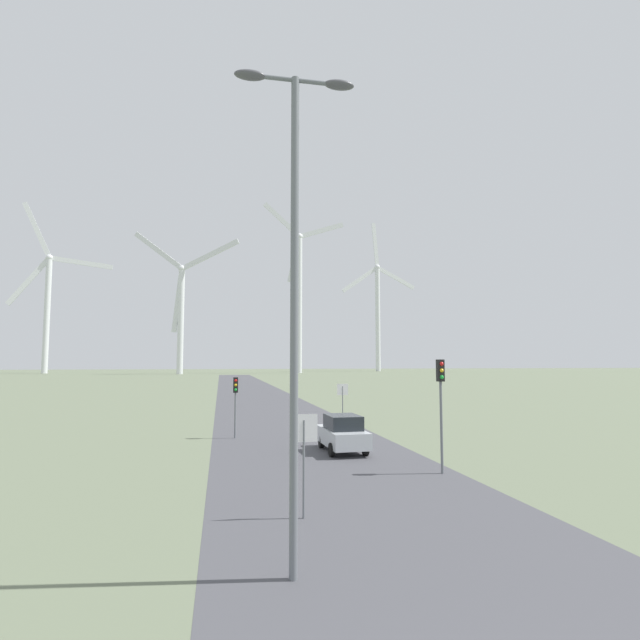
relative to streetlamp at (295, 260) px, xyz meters
name	(u,v)px	position (x,y,z in m)	size (l,w,h in m)	color
road_surface	(266,406)	(3.04, 40.88, -6.72)	(10.00, 240.00, 0.01)	#47474C
streetlamp	(295,260)	(0.00, 0.00, 0.00)	(2.73, 0.32, 10.93)	slate
stop_sign_near	(304,445)	(0.87, 3.95, -4.64)	(0.81, 0.07, 2.97)	slate
stop_sign_far	(343,396)	(7.15, 24.69, -4.70)	(0.81, 0.07, 2.89)	slate
traffic_light_post_near_left	(236,393)	(-0.65, 19.58, -4.10)	(0.28, 0.34, 3.57)	slate
traffic_light_post_near_right	(441,390)	(7.31, 8.54, -3.38)	(0.28, 0.33, 4.59)	slate
car_approaching	(343,433)	(4.52, 14.08, -5.81)	(1.93, 4.16, 1.83)	#B7BCC1
wind_turbine_far_left	(48,300)	(-66.95, 195.52, 21.34)	(36.52, 5.87, 65.54)	silver
wind_turbine_left	(181,305)	(-15.90, 175.02, 18.10)	(38.36, 15.58, 52.78)	silver
wind_turbine_center	(299,290)	(28.38, 181.57, 25.72)	(32.56, 2.60, 67.12)	silver
wind_turbine_right	(378,307)	(70.22, 211.59, 23.42)	(37.10, 4.82, 69.88)	silver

